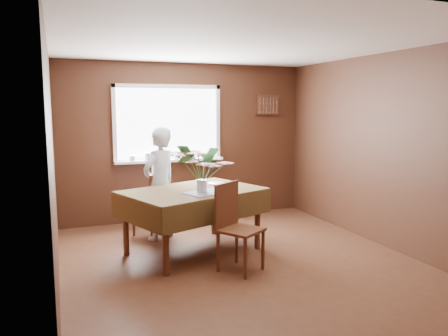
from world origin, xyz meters
name	(u,v)px	position (x,y,z in m)	size (l,w,h in m)	color
floor	(241,262)	(0.00, 0.00, 0.00)	(4.50, 4.50, 0.00)	#482718
ceiling	(242,44)	(0.00, 0.00, 2.50)	(4.50, 4.50, 0.00)	white
wall_back	(186,142)	(0.00, 2.25, 1.25)	(4.00, 4.00, 0.00)	brown
wall_front	(376,193)	(0.00, -2.25, 1.25)	(4.00, 4.00, 0.00)	brown
wall_left	(53,165)	(-2.00, 0.00, 1.25)	(4.50, 4.50, 0.00)	brown
wall_right	(383,151)	(2.00, 0.00, 1.25)	(4.50, 4.50, 0.00)	brown
window_assembly	(169,137)	(-0.30, 2.20, 1.35)	(1.72, 0.20, 1.22)	white
spoon_rack	(268,105)	(1.45, 2.22, 1.85)	(0.44, 0.05, 0.33)	#552E1B
dining_table	(193,197)	(-0.41, 0.57, 0.70)	(1.92, 1.61, 0.80)	#552E1B
chair_far	(154,202)	(-0.72, 1.42, 0.49)	(0.54, 0.54, 0.90)	#552E1B
chair_near	(235,223)	(-0.15, -0.16, 0.53)	(0.58, 0.58, 0.98)	#552E1B
seated_woman	(160,184)	(-0.66, 1.28, 0.77)	(0.56, 0.37, 1.54)	white
flower_bouquet	(202,164)	(-0.36, 0.37, 1.14)	(0.62, 0.62, 0.53)	white
side_plate	(217,183)	(0.01, 0.85, 0.80)	(0.23, 0.23, 0.01)	white
table_knife	(222,190)	(-0.10, 0.35, 0.81)	(0.02, 0.22, 0.00)	silver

